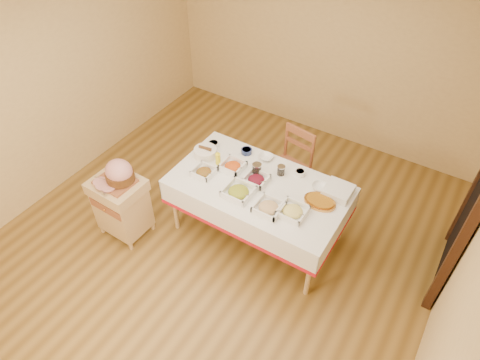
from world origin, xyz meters
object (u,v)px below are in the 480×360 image
Objects in this scene: dining_table at (258,196)px; butcher_cart at (121,204)px; dining_chair at (290,167)px; preserve_jar_left at (257,169)px; plate_stack at (338,191)px; mustard_bottle at (218,158)px; brass_platter at (320,202)px; preserve_jar_right at (281,171)px; bread_basket at (205,152)px; ham_on_board at (119,174)px.

dining_table is 2.41× the size of butcher_cart.
dining_table is 0.70m from dining_chair.
preserve_jar_left is 0.47× the size of plate_stack.
brass_platter is at bearing 2.03° from mustard_bottle.
preserve_jar_left is 0.25m from preserve_jar_right.
bread_basket is at bearing -179.81° from brass_platter.
mustard_bottle is at bearing -168.89° from preserve_jar_left.
brass_platter is at bearing -44.49° from dining_chair.
bread_basket is (-0.76, -0.61, 0.31)m from dining_chair.
mustard_bottle reaches higher than brass_platter.
plate_stack is at bearing 4.31° from preserve_jar_right.
plate_stack is at bearing -28.52° from dining_chair.
mustard_bottle reaches higher than bread_basket.
preserve_jar_left is 0.39× the size of brass_platter.
mustard_bottle is 0.63× the size of plate_stack.
mustard_bottle is (0.69, 0.78, -0.04)m from ham_on_board.
ham_on_board is 1.67m from preserve_jar_right.
preserve_jar_right is (1.39, 1.02, 0.38)m from butcher_cart.
preserve_jar_left reaches higher than bread_basket.
butcher_cart is at bearing -152.07° from plate_stack.
ham_on_board is 3.77× the size of preserve_jar_right.
ham_on_board is at bearing 38.10° from butcher_cart.
bread_basket reaches higher than plate_stack.
mustard_bottle is (-0.66, -0.21, 0.03)m from preserve_jar_right.
bread_basket is 0.78× the size of brass_platter.
dining_chair is 1.94m from ham_on_board.
ham_on_board is 2.05m from brass_platter.
ham_on_board reaches higher than mustard_bottle.
preserve_jar_left is at bearing 176.65° from brass_platter.
mustard_bottle is at bearing -10.83° from bread_basket.
preserve_jar_right is at bearing 162.17° from brass_platter.
dining_chair is at bearing 48.51° from ham_on_board.
bread_basket is (-0.19, 0.04, -0.03)m from mustard_bottle.
brass_platter is (0.74, -0.04, -0.04)m from preserve_jar_left.
mustard_bottle is at bearing -177.97° from brass_platter.
ham_on_board is 1.27× the size of brass_platter.
plate_stack is (2.01, 1.07, 0.37)m from butcher_cart.
dining_table is 4.41× the size of ham_on_board.
ham_on_board is at bearing -121.47° from bread_basket.
butcher_cart is 1.52m from preserve_jar_left.
mustard_bottle is at bearing 47.80° from butcher_cart.
ham_on_board reaches higher than brass_platter.
dining_table is at bearing -51.80° from preserve_jar_left.
dining_chair is 0.87m from plate_stack.
butcher_cart is at bearing -132.20° from mustard_bottle.
brass_platter is at bearing 0.19° from bread_basket.
dining_table is 16.64× the size of preserve_jar_right.
bread_basket is 1.37m from brass_platter.
preserve_jar_left is at bearing -103.14° from dining_chair.
dining_table is 1.46m from ham_on_board.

